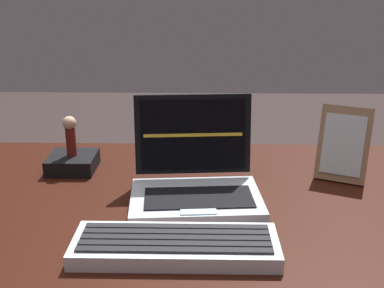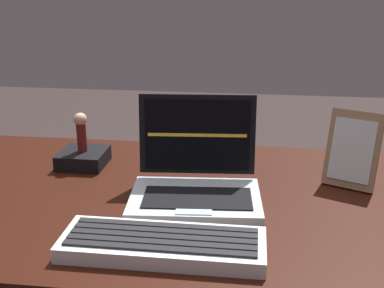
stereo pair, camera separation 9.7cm
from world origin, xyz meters
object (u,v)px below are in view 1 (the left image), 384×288
external_keyboard (176,245)px  laptop_front (195,179)px  figurine_stand (73,162)px  figurine (70,133)px  photo_frame (343,145)px

external_keyboard → laptop_front: bearing=82.5°
figurine_stand → figurine: 0.07m
laptop_front → figurine_stand: (-0.29, 0.14, -0.02)m
photo_frame → figurine: photo_frame is taller
laptop_front → photo_frame: 0.35m
external_keyboard → figurine_stand: 0.45m
laptop_front → figurine_stand: bearing=153.9°
external_keyboard → photo_frame: (0.36, 0.32, 0.07)m
photo_frame → figurine: size_ratio=1.75×
photo_frame → figurine_stand: (-0.62, 0.04, -0.06)m
laptop_front → external_keyboard: bearing=-97.5°
external_keyboard → photo_frame: photo_frame is taller
laptop_front → figurine: (-0.29, 0.14, 0.05)m
laptop_front → figurine: bearing=153.9°
external_keyboard → photo_frame: 0.48m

